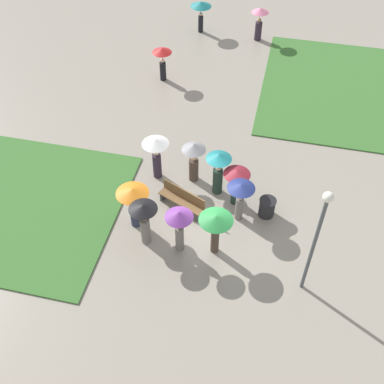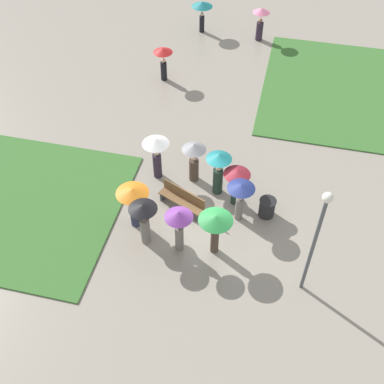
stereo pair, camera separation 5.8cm
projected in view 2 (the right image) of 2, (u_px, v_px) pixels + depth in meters
ground_plane at (212, 220)px, 18.18m from camera, size 90.00×90.00×0.00m
lawn_patch_near at (18, 204)px, 18.72m from camera, size 7.89×7.20×0.06m
lawn_patch_far at (364, 93)px, 23.78m from camera, size 9.88×8.92×0.06m
park_bench at (182, 199)px, 18.29m from camera, size 1.94×1.17×0.90m
lamp_post at (317, 232)px, 14.05m from camera, size 0.32×0.32×4.58m
trash_bin at (267, 208)px, 18.09m from camera, size 0.64×0.64×0.78m
crowd_person_white at (156, 150)px, 18.81m from camera, size 1.07×1.07×1.97m
crowd_person_purple at (179, 222)px, 16.20m from camera, size 0.98×0.98×2.00m
crowd_person_orange at (133, 199)px, 17.08m from camera, size 1.19×1.19×1.89m
crowd_person_black at (144, 217)px, 16.58m from camera, size 1.01×1.01×1.94m
crowd_person_teal at (219, 168)px, 18.26m from camera, size 0.98×0.98×2.00m
crowd_person_grey at (194, 156)px, 18.79m from camera, size 0.95×0.95×1.87m
crowd_person_maroon at (236, 180)px, 17.90m from camera, size 1.02×1.02×1.72m
crowd_person_navy at (241, 194)px, 17.29m from camera, size 1.02×1.02×1.80m
crowd_person_green at (216, 224)px, 16.15m from camera, size 1.19×1.19×1.88m
lone_walker_far_path at (163, 57)px, 23.72m from camera, size 0.97×0.97×1.77m
lone_walker_mid_plaza at (202, 8)px, 26.98m from camera, size 1.19×1.19×1.80m
lone_walker_near_lawn at (261, 19)px, 26.49m from camera, size 0.96×0.96×1.87m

